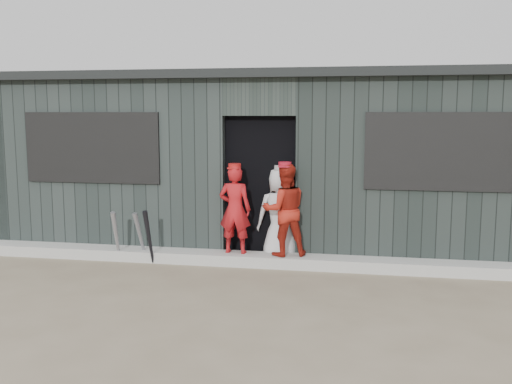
% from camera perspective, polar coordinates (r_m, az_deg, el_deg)
% --- Properties ---
extents(ground, '(80.00, 80.00, 0.00)m').
position_cam_1_polar(ground, '(6.06, -3.13, -11.75)').
color(ground, '#6E604C').
rests_on(ground, ground).
extents(curb, '(8.00, 0.36, 0.15)m').
position_cam_1_polar(curb, '(7.74, 0.03, -6.78)').
color(curb, '#A2A29D').
rests_on(curb, ground).
extents(bat_left, '(0.10, 0.29, 0.72)m').
position_cam_1_polar(bat_left, '(8.04, -13.79, -4.35)').
color(bat_left, gray).
rests_on(bat_left, ground).
extents(bat_mid, '(0.16, 0.26, 0.70)m').
position_cam_1_polar(bat_mid, '(8.04, -11.50, -4.39)').
color(bat_mid, gray).
rests_on(bat_mid, ground).
extents(bat_right, '(0.11, 0.26, 0.76)m').
position_cam_1_polar(bat_right, '(7.81, -10.65, -4.49)').
color(bat_right, black).
rests_on(bat_right, ground).
extents(player_red_left, '(0.44, 0.30, 1.19)m').
position_cam_1_polar(player_red_left, '(7.69, -2.12, -1.75)').
color(player_red_left, '#AB1519').
rests_on(player_red_left, curb).
extents(player_red_right, '(0.71, 0.63, 1.23)m').
position_cam_1_polar(player_red_right, '(7.56, 2.87, -1.80)').
color(player_red_right, '#9F1F13').
rests_on(player_red_right, curb).
extents(player_grey_back, '(0.72, 0.56, 1.31)m').
position_cam_1_polar(player_grey_back, '(7.86, 2.44, -2.25)').
color(player_grey_back, silver).
rests_on(player_grey_back, ground).
extents(dugout, '(8.30, 3.30, 2.62)m').
position_cam_1_polar(dugout, '(9.18, 1.91, 3.21)').
color(dugout, black).
rests_on(dugout, ground).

